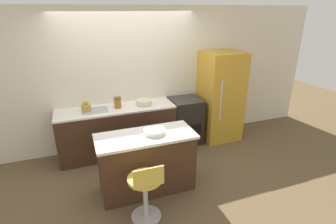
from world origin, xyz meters
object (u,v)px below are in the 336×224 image
Objects in this scene: oven_range at (185,121)px; mixing_bowl at (144,102)px; kettle at (86,107)px; refrigerator at (220,96)px; stool_chair at (146,191)px.

mixing_bowl is at bearing 179.57° from oven_range.
kettle is 1.02m from mixing_bowl.
refrigerator is (0.73, -0.05, 0.44)m from oven_range.
stool_chair is at bearing -126.20° from oven_range.
stool_chair is at bearing -73.54° from kettle.
oven_range is 0.97m from mixing_bowl.
oven_range is 0.86m from refrigerator.
kettle reaches higher than oven_range.
oven_range is 0.51× the size of refrigerator.
mixing_bowl is at bearing 74.90° from stool_chair.
mixing_bowl reaches higher than oven_range.
kettle is at bearing 106.46° from stool_chair.
mixing_bowl is (0.49, 1.81, 0.51)m from stool_chair.
oven_range is 2.23m from stool_chair.
refrigerator is 2.59m from kettle.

